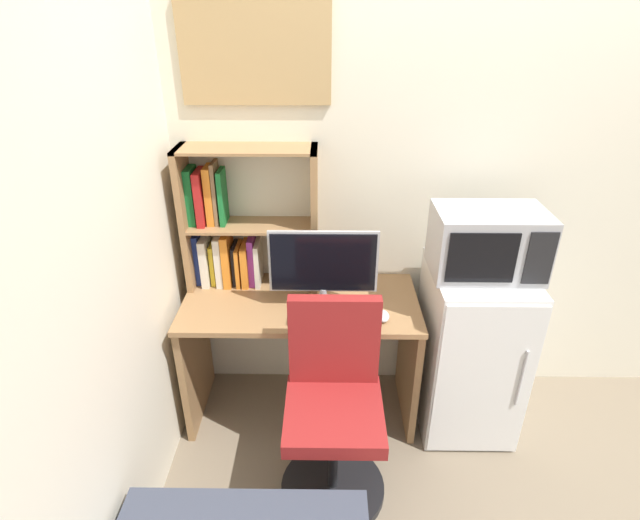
{
  "coord_description": "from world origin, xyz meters",
  "views": [
    {
      "loc": [
        -0.82,
        -2.42,
        2.08
      ],
      "look_at": [
        -0.85,
        -0.32,
        0.98
      ],
      "focal_mm": 27.63,
      "sensor_mm": 36.0,
      "label": 1
    }
  ],
  "objects_px": {
    "hutch_bookshelf": "(234,227)",
    "wall_corkboard": "(255,52)",
    "keyboard": "(327,315)",
    "computer_mouse": "(383,316)",
    "monitor": "(323,266)",
    "microwave": "(488,242)",
    "mini_fridge": "(469,349)",
    "desk_chair": "(334,414)"
  },
  "relations": [
    {
      "from": "computer_mouse",
      "to": "microwave",
      "type": "bearing_deg",
      "value": 14.53
    },
    {
      "from": "monitor",
      "to": "mini_fridge",
      "type": "relative_size",
      "value": 0.57
    },
    {
      "from": "monitor",
      "to": "microwave",
      "type": "relative_size",
      "value": 1.04
    },
    {
      "from": "microwave",
      "to": "desk_chair",
      "type": "bearing_deg",
      "value": -148.2
    },
    {
      "from": "monitor",
      "to": "desk_chair",
      "type": "height_order",
      "value": "monitor"
    },
    {
      "from": "microwave",
      "to": "desk_chair",
      "type": "distance_m",
      "value": 1.07
    },
    {
      "from": "monitor",
      "to": "hutch_bookshelf",
      "type": "bearing_deg",
      "value": 153.52
    },
    {
      "from": "computer_mouse",
      "to": "microwave",
      "type": "distance_m",
      "value": 0.6
    },
    {
      "from": "desk_chair",
      "to": "hutch_bookshelf",
      "type": "bearing_deg",
      "value": 127.64
    },
    {
      "from": "hutch_bookshelf",
      "to": "microwave",
      "type": "distance_m",
      "value": 1.26
    },
    {
      "from": "keyboard",
      "to": "microwave",
      "type": "bearing_deg",
      "value": 8.31
    },
    {
      "from": "keyboard",
      "to": "microwave",
      "type": "relative_size",
      "value": 0.71
    },
    {
      "from": "hutch_bookshelf",
      "to": "mini_fridge",
      "type": "relative_size",
      "value": 0.8
    },
    {
      "from": "hutch_bookshelf",
      "to": "mini_fridge",
      "type": "distance_m",
      "value": 1.39
    },
    {
      "from": "monitor",
      "to": "microwave",
      "type": "distance_m",
      "value": 0.78
    },
    {
      "from": "mini_fridge",
      "to": "wall_corkboard",
      "type": "xyz_separation_m",
      "value": [
        -1.09,
        0.31,
        1.43
      ]
    },
    {
      "from": "computer_mouse",
      "to": "wall_corkboard",
      "type": "bearing_deg",
      "value": 144.12
    },
    {
      "from": "computer_mouse",
      "to": "mini_fridge",
      "type": "relative_size",
      "value": 0.11
    },
    {
      "from": "monitor",
      "to": "desk_chair",
      "type": "distance_m",
      "value": 0.69
    },
    {
      "from": "computer_mouse",
      "to": "microwave",
      "type": "relative_size",
      "value": 0.19
    },
    {
      "from": "desk_chair",
      "to": "wall_corkboard",
      "type": "bearing_deg",
      "value": 115.86
    },
    {
      "from": "microwave",
      "to": "wall_corkboard",
      "type": "bearing_deg",
      "value": 164.11
    },
    {
      "from": "hutch_bookshelf",
      "to": "mini_fridge",
      "type": "height_order",
      "value": "hutch_bookshelf"
    },
    {
      "from": "monitor",
      "to": "desk_chair",
      "type": "xyz_separation_m",
      "value": [
        0.05,
        -0.44,
        -0.53
      ]
    },
    {
      "from": "hutch_bookshelf",
      "to": "desk_chair",
      "type": "distance_m",
      "value": 1.05
    },
    {
      "from": "keyboard",
      "to": "computer_mouse",
      "type": "relative_size",
      "value": 3.71
    },
    {
      "from": "monitor",
      "to": "computer_mouse",
      "type": "xyz_separation_m",
      "value": [
        0.29,
        -0.12,
        -0.21
      ]
    },
    {
      "from": "hutch_bookshelf",
      "to": "wall_corkboard",
      "type": "relative_size",
      "value": 1.07
    },
    {
      "from": "computer_mouse",
      "to": "monitor",
      "type": "bearing_deg",
      "value": 157.92
    },
    {
      "from": "microwave",
      "to": "desk_chair",
      "type": "xyz_separation_m",
      "value": [
        -0.72,
        -0.45,
        -0.65
      ]
    },
    {
      "from": "hutch_bookshelf",
      "to": "computer_mouse",
      "type": "distance_m",
      "value": 0.89
    },
    {
      "from": "hutch_bookshelf",
      "to": "microwave",
      "type": "bearing_deg",
      "value": -10.17
    },
    {
      "from": "hutch_bookshelf",
      "to": "computer_mouse",
      "type": "bearing_deg",
      "value": -24.83
    },
    {
      "from": "computer_mouse",
      "to": "wall_corkboard",
      "type": "xyz_separation_m",
      "value": [
        -0.6,
        0.44,
        1.14
      ]
    },
    {
      "from": "monitor",
      "to": "microwave",
      "type": "bearing_deg",
      "value": 0.7
    },
    {
      "from": "computer_mouse",
      "to": "microwave",
      "type": "height_order",
      "value": "microwave"
    },
    {
      "from": "monitor",
      "to": "microwave",
      "type": "height_order",
      "value": "microwave"
    },
    {
      "from": "mini_fridge",
      "to": "microwave",
      "type": "bearing_deg",
      "value": 89.58
    },
    {
      "from": "keyboard",
      "to": "wall_corkboard",
      "type": "xyz_separation_m",
      "value": [
        -0.33,
        0.42,
        1.15
      ]
    },
    {
      "from": "desk_chair",
      "to": "wall_corkboard",
      "type": "xyz_separation_m",
      "value": [
        -0.37,
        0.76,
        1.46
      ]
    },
    {
      "from": "hutch_bookshelf",
      "to": "monitor",
      "type": "height_order",
      "value": "hutch_bookshelf"
    },
    {
      "from": "mini_fridge",
      "to": "microwave",
      "type": "relative_size",
      "value": 1.82
    }
  ]
}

